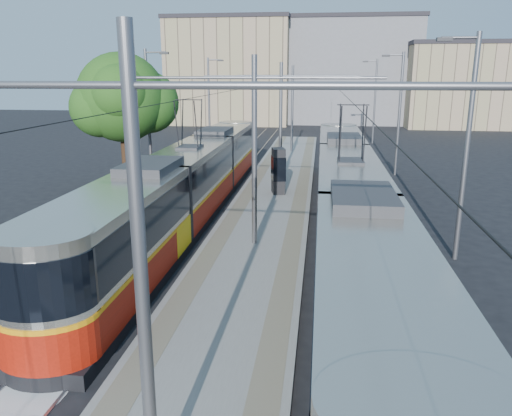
# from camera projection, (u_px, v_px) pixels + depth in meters

# --- Properties ---
(ground) EXTENTS (160.00, 160.00, 0.00)m
(ground) POSITION_uv_depth(u_px,v_px,m) (210.00, 365.00, 11.76)
(ground) COLOR black
(ground) RESTS_ON ground
(platform) EXTENTS (4.00, 50.00, 0.30)m
(platform) POSITION_uv_depth(u_px,v_px,m) (275.00, 193.00, 28.00)
(platform) COLOR gray
(platform) RESTS_ON ground
(tactile_strip_left) EXTENTS (0.70, 50.00, 0.01)m
(tactile_strip_left) POSITION_uv_depth(u_px,v_px,m) (250.00, 190.00, 28.14)
(tactile_strip_left) COLOR gray
(tactile_strip_left) RESTS_ON platform
(tactile_strip_right) EXTENTS (0.70, 50.00, 0.01)m
(tactile_strip_right) POSITION_uv_depth(u_px,v_px,m) (301.00, 191.00, 27.78)
(tactile_strip_right) COLOR gray
(tactile_strip_right) RESTS_ON platform
(rails) EXTENTS (8.71, 70.00, 0.03)m
(rails) POSITION_uv_depth(u_px,v_px,m) (275.00, 196.00, 28.04)
(rails) COLOR gray
(rails) RESTS_ON ground
(tram_left) EXTENTS (2.43, 27.83, 5.50)m
(tram_left) POSITION_uv_depth(u_px,v_px,m) (191.00, 182.00, 23.57)
(tram_left) COLOR black
(tram_left) RESTS_ON ground
(tram_right) EXTENTS (2.43, 31.78, 5.50)m
(tram_right) POSITION_uv_depth(u_px,v_px,m) (349.00, 198.00, 19.81)
(tram_right) COLOR black
(tram_right) RESTS_ON ground
(catenary) EXTENTS (9.20, 70.00, 7.00)m
(catenary) POSITION_uv_depth(u_px,v_px,m) (271.00, 119.00, 24.14)
(catenary) COLOR slate
(catenary) RESTS_ON platform
(street_lamps) EXTENTS (15.18, 38.22, 8.00)m
(street_lamps) POSITION_uv_depth(u_px,v_px,m) (282.00, 115.00, 30.78)
(street_lamps) COLOR slate
(street_lamps) RESTS_ON ground
(shelter) EXTENTS (0.91, 1.24, 2.46)m
(shelter) POSITION_uv_depth(u_px,v_px,m) (278.00, 170.00, 27.11)
(shelter) COLOR black
(shelter) RESTS_ON platform
(tree) EXTENTS (5.38, 4.97, 7.81)m
(tree) POSITION_uv_depth(u_px,v_px,m) (129.00, 99.00, 27.65)
(tree) COLOR #382314
(tree) RESTS_ON ground
(building_left) EXTENTS (16.32, 12.24, 13.87)m
(building_left) POSITION_uv_depth(u_px,v_px,m) (232.00, 71.00, 68.65)
(building_left) COLOR tan
(building_left) RESTS_ON ground
(building_centre) EXTENTS (18.36, 14.28, 14.04)m
(building_centre) POSITION_uv_depth(u_px,v_px,m) (348.00, 71.00, 70.48)
(building_centre) COLOR slate
(building_centre) RESTS_ON ground
(building_right) EXTENTS (14.28, 10.20, 10.53)m
(building_right) POSITION_uv_depth(u_px,v_px,m) (461.00, 85.00, 63.46)
(building_right) COLOR tan
(building_right) RESTS_ON ground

